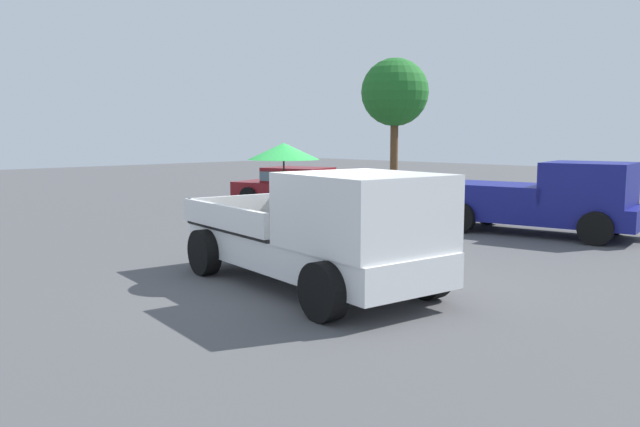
# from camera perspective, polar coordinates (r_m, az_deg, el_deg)

# --- Properties ---
(ground_plane) EXTENTS (80.00, 80.00, 0.00)m
(ground_plane) POSITION_cam_1_polar(r_m,az_deg,el_deg) (10.47, -1.12, -6.46)
(ground_plane) COLOR #4C4C4F
(pickup_truck_main) EXTENTS (5.27, 2.85, 2.31)m
(pickup_truck_main) POSITION_cam_1_polar(r_m,az_deg,el_deg) (9.92, 0.42, -1.51)
(pickup_truck_main) COLOR black
(pickup_truck_main) RESTS_ON ground
(pickup_truck_red) EXTENTS (5.03, 2.79, 1.80)m
(pickup_truck_red) POSITION_cam_1_polar(r_m,az_deg,el_deg) (16.60, 19.50, 1.22)
(pickup_truck_red) COLOR black
(pickup_truck_red) RESTS_ON ground
(parked_sedan_near) EXTENTS (4.61, 2.82, 1.33)m
(parked_sedan_near) POSITION_cam_1_polar(r_m,az_deg,el_deg) (21.95, -2.09, 2.61)
(parked_sedan_near) COLOR black
(parked_sedan_near) RESTS_ON ground
(tree_by_lot) EXTENTS (2.74, 2.74, 5.52)m
(tree_by_lot) POSITION_cam_1_polar(r_m,az_deg,el_deg) (26.44, 6.70, 10.63)
(tree_by_lot) COLOR brown
(tree_by_lot) RESTS_ON ground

